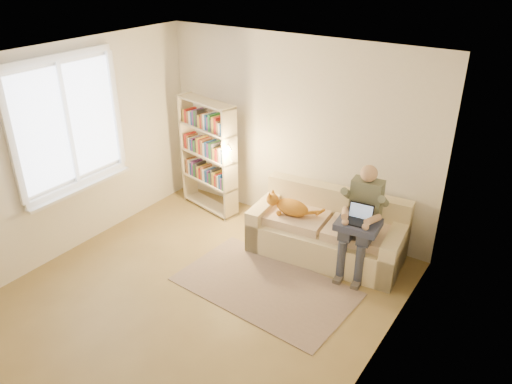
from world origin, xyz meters
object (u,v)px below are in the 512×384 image
Objects in this scene: bookshelf at (208,151)px; person at (362,214)px; laptop at (356,216)px; sofa at (328,233)px; cat at (291,207)px.

person is at bearing 6.92° from bookshelf.
person is 0.12m from laptop.
sofa reaches higher than cat.
laptop is (0.88, -0.04, 0.16)m from cat.
person is 0.92m from cat.
cat is at bearing 171.13° from laptop.
person is at bearing -18.08° from sofa.
cat is (-0.91, -0.07, -0.14)m from person.
person is 0.80× the size of bookshelf.
person is 1.99× the size of cat.
sofa is at bearing 14.74° from cat.
bookshelf reaches higher than laptop.
sofa is 0.66m from person.
cat is 1.62m from bookshelf.
cat is 2.15× the size of laptop.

